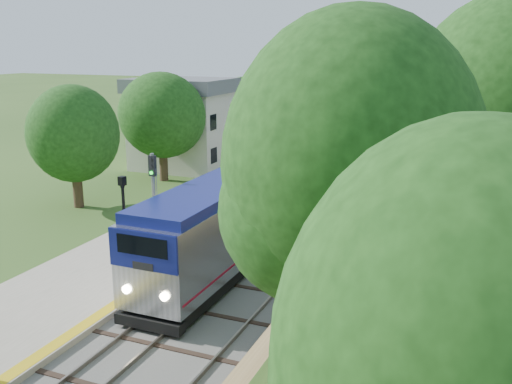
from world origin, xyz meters
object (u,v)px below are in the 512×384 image
at_px(lamppost_far, 125,230).
at_px(signal_farside, 399,157).
at_px(signal_platform, 154,199).
at_px(signal_gantry, 412,98).
at_px(station_building, 182,123).
at_px(train, 410,105).

xyz_separation_m(lamppost_far, signal_farside, (10.17, 15.07, 1.53)).
height_order(signal_platform, signal_farside, signal_farside).
relative_size(signal_gantry, signal_farside, 1.33).
height_order(station_building, signal_platform, station_building).
bearing_deg(lamppost_far, signal_farside, 56.00).
distance_m(signal_gantry, lamppost_far, 48.44).
xyz_separation_m(station_building, train, (14.00, 41.63, -1.84)).
distance_m(station_building, signal_farside, 21.68).
distance_m(lamppost_far, signal_platform, 1.98).
relative_size(train, signal_platform, 24.89).
bearing_deg(station_building, lamppost_far, -66.40).
xyz_separation_m(signal_gantry, lamppost_far, (-6.44, -47.95, -2.37)).
relative_size(lamppost_far, signal_farside, 0.73).
relative_size(signal_gantry, lamppost_far, 1.81).
distance_m(train, signal_platform, 63.75).
xyz_separation_m(station_building, signal_platform, (11.10, -22.04, -0.25)).
bearing_deg(signal_platform, train, 87.39).
relative_size(train, lamppost_far, 30.20).
relative_size(signal_platform, signal_farside, 0.89).
relative_size(signal_gantry, signal_platform, 1.49).
relative_size(signal_gantry, train, 0.06).
relative_size(station_building, signal_platform, 1.53).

